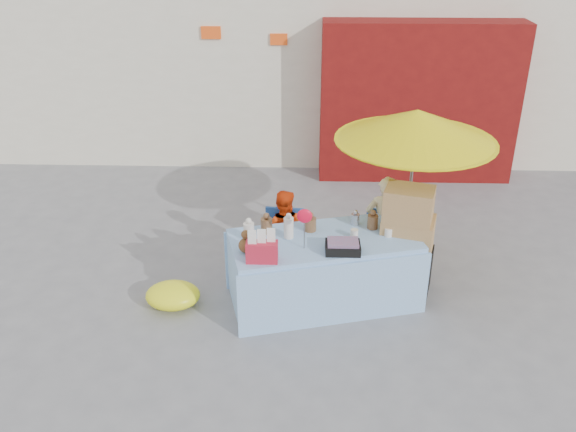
{
  "coord_description": "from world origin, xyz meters",
  "views": [
    {
      "loc": [
        0.37,
        -5.62,
        4.15
      ],
      "look_at": [
        0.17,
        0.6,
        1.0
      ],
      "focal_mm": 38.0,
      "sensor_mm": 36.0,
      "label": 1
    }
  ],
  "objects_px": {
    "box_stack": "(406,246)",
    "chair_right": "(383,259)",
    "vendor_orange": "(283,232)",
    "market_table": "(323,269)",
    "vendor_beige": "(384,226)",
    "chair_left": "(283,258)",
    "umbrella": "(416,126)"
  },
  "relations": [
    {
      "from": "vendor_orange",
      "to": "umbrella",
      "type": "relative_size",
      "value": 0.53
    },
    {
      "from": "market_table",
      "to": "chair_right",
      "type": "xyz_separation_m",
      "value": [
        0.77,
        0.52,
        -0.17
      ]
    },
    {
      "from": "box_stack",
      "to": "chair_left",
      "type": "bearing_deg",
      "value": 168.26
    },
    {
      "from": "vendor_orange",
      "to": "vendor_beige",
      "type": "relative_size",
      "value": 0.85
    },
    {
      "from": "chair_left",
      "to": "chair_right",
      "type": "bearing_deg",
      "value": 5.47
    },
    {
      "from": "chair_right",
      "to": "vendor_beige",
      "type": "relative_size",
      "value": 0.65
    },
    {
      "from": "chair_left",
      "to": "chair_right",
      "type": "relative_size",
      "value": 1.0
    },
    {
      "from": "chair_right",
      "to": "umbrella",
      "type": "distance_m",
      "value": 1.69
    },
    {
      "from": "vendor_orange",
      "to": "box_stack",
      "type": "relative_size",
      "value": 0.81
    },
    {
      "from": "chair_left",
      "to": "umbrella",
      "type": "xyz_separation_m",
      "value": [
        1.55,
        0.28,
        1.64
      ]
    },
    {
      "from": "vendor_orange",
      "to": "box_stack",
      "type": "distance_m",
      "value": 1.52
    },
    {
      "from": "chair_right",
      "to": "box_stack",
      "type": "relative_size",
      "value": 0.62
    },
    {
      "from": "umbrella",
      "to": "chair_left",
      "type": "bearing_deg",
      "value": -169.6
    },
    {
      "from": "box_stack",
      "to": "vendor_beige",
      "type": "bearing_deg",
      "value": 115.38
    },
    {
      "from": "market_table",
      "to": "box_stack",
      "type": "height_order",
      "value": "box_stack"
    },
    {
      "from": "market_table",
      "to": "chair_right",
      "type": "bearing_deg",
      "value": 19.74
    },
    {
      "from": "chair_right",
      "to": "box_stack",
      "type": "bearing_deg",
      "value": -50.31
    },
    {
      "from": "chair_right",
      "to": "vendor_orange",
      "type": "relative_size",
      "value": 0.77
    },
    {
      "from": "vendor_beige",
      "to": "umbrella",
      "type": "height_order",
      "value": "umbrella"
    },
    {
      "from": "vendor_beige",
      "to": "box_stack",
      "type": "xyz_separation_m",
      "value": [
        0.21,
        -0.44,
        -0.03
      ]
    },
    {
      "from": "chair_left",
      "to": "vendor_orange",
      "type": "bearing_deg",
      "value": 96.11
    },
    {
      "from": "chair_left",
      "to": "box_stack",
      "type": "bearing_deg",
      "value": -6.27
    },
    {
      "from": "vendor_beige",
      "to": "chair_right",
      "type": "bearing_deg",
      "value": 96.11
    },
    {
      "from": "market_table",
      "to": "chair_left",
      "type": "bearing_deg",
      "value": 118.18
    },
    {
      "from": "vendor_orange",
      "to": "umbrella",
      "type": "xyz_separation_m",
      "value": [
        1.55,
        0.15,
        1.34
      ]
    },
    {
      "from": "umbrella",
      "to": "box_stack",
      "type": "bearing_deg",
      "value": -98.99
    },
    {
      "from": "chair_left",
      "to": "box_stack",
      "type": "xyz_separation_m",
      "value": [
        1.46,
        -0.3,
        0.37
      ]
    },
    {
      "from": "chair_right",
      "to": "umbrella",
      "type": "bearing_deg",
      "value": 49.07
    },
    {
      "from": "vendor_orange",
      "to": "box_stack",
      "type": "xyz_separation_m",
      "value": [
        1.46,
        -0.44,
        0.07
      ]
    },
    {
      "from": "chair_left",
      "to": "umbrella",
      "type": "distance_m",
      "value": 2.27
    },
    {
      "from": "box_stack",
      "to": "chair_right",
      "type": "bearing_deg",
      "value": 124.22
    },
    {
      "from": "chair_left",
      "to": "vendor_orange",
      "type": "distance_m",
      "value": 0.33
    }
  ]
}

